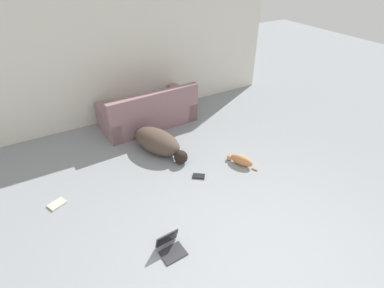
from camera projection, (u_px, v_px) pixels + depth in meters
The scene contains 8 objects.
ground_plane at pixel (268, 275), 3.32m from camera, with size 20.00×20.00×0.00m, color gray.
wall_back at pixel (122, 50), 5.71m from camera, with size 6.66×0.06×2.75m.
couch at pixel (148, 113), 5.99m from camera, with size 1.88×0.97×0.81m.
dog at pixel (158, 142), 5.21m from camera, with size 0.80×1.37×0.40m.
cat at pixel (241, 160), 4.96m from camera, with size 0.30×0.55×0.17m.
laptop_open at pixel (169, 245), 3.57m from camera, with size 0.30×0.31×0.23m.
book_black at pixel (199, 176), 4.73m from camera, with size 0.22×0.21×0.02m.
book_cream at pixel (57, 204), 4.22m from camera, with size 0.27×0.23×0.02m.
Camera 1 is at (-1.70, -1.27, 3.06)m, focal length 28.00 mm.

